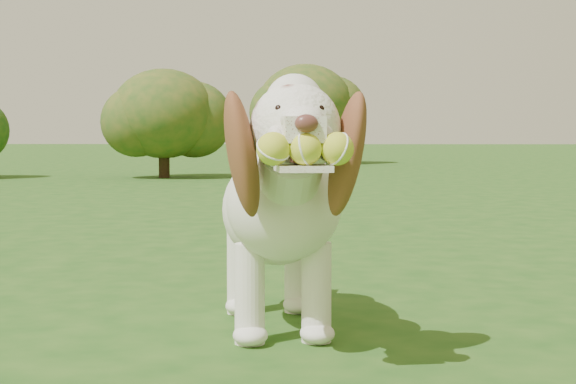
{
  "coord_description": "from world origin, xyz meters",
  "views": [
    {
      "loc": [
        -0.08,
        -3.45,
        0.66
      ],
      "look_at": [
        -0.15,
        -0.88,
        0.48
      ],
      "focal_mm": 55.0,
      "sensor_mm": 36.0,
      "label": 1
    }
  ],
  "objects": [
    {
      "name": "ground",
      "position": [
        0.0,
        0.0,
        0.0
      ],
      "size": [
        80.0,
        80.0,
        0.0
      ],
      "primitive_type": "plane",
      "color": "#1E4C15",
      "rests_on": "ground"
    },
    {
      "name": "dog",
      "position": [
        -0.19,
        -0.63,
        0.43
      ],
      "size": [
        0.53,
        1.25,
        0.81
      ],
      "rotation": [
        0.0,
        0.0,
        0.15
      ],
      "color": "white",
      "rests_on": "ground"
    },
    {
      "name": "shrub_b",
      "position": [
        -2.18,
        8.79,
        0.89
      ],
      "size": [
        1.47,
        1.47,
        1.52
      ],
      "color": "#382314",
      "rests_on": "ground"
    },
    {
      "name": "shrub_i",
      "position": [
        -0.27,
        14.09,
        1.16
      ],
      "size": [
        1.91,
        1.91,
        1.98
      ],
      "color": "#382314",
      "rests_on": "ground"
    }
  ]
}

